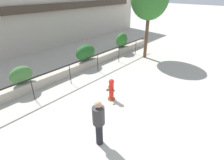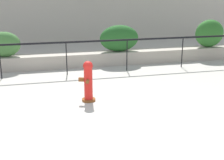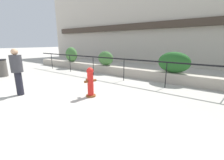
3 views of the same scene
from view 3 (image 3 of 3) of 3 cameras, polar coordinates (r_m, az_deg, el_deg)
name	(u,v)px [view 3 (image 3 of 3)]	position (r m, az deg, el deg)	size (l,w,h in m)	color
ground_plane	(28,117)	(4.71, -29.50, -12.10)	(120.00, 120.00, 0.00)	#B2ADA3
building_facade	(169,17)	(14.32, 21.00, 21.41)	(30.00, 1.36, 8.00)	beige
planter_wall_low	(134,73)	(8.76, 8.28, 2.82)	(18.00, 0.70, 0.50)	#ADA393
fence_railing_segment	(124,61)	(7.69, 4.61, 7.17)	(15.00, 0.05, 1.15)	black
hedge_bush_0	(71,54)	(12.15, -15.21, 9.38)	(1.09, 0.70, 1.09)	#427538
hedge_bush_1	(106,58)	(9.78, -2.48, 8.25)	(1.14, 0.57, 0.89)	#427538
hedge_bush_2	(174,62)	(7.89, 22.52, 6.24)	(1.52, 0.70, 1.01)	#235B23
fire_hydrant	(90,82)	(5.46, -8.25, -0.72)	(0.47, 0.48, 1.08)	brown
pedestrian	(17,69)	(6.50, -32.46, 3.50)	(0.44, 0.44, 1.73)	black
trash_bin	(2,68)	(10.82, -36.39, 3.74)	(0.55, 0.55, 1.01)	#56514C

